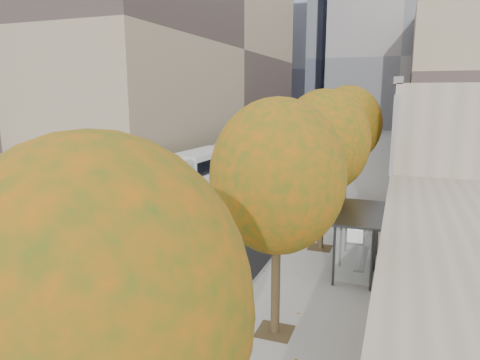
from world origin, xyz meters
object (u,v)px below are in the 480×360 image
at_px(bus_shelter, 363,222).
at_px(cyclist, 118,325).
at_px(bus_far, 232,159).
at_px(distant_car, 263,153).
at_px(bus_near, 88,211).

relative_size(bus_shelter, cyclist, 2.23).
bearing_deg(bus_far, bus_shelter, -51.51).
height_order(bus_shelter, distant_car, bus_shelter).
xyz_separation_m(bus_shelter, bus_far, (-13.09, 18.17, -0.53)).
distance_m(cyclist, distant_car, 38.69).
height_order(bus_near, bus_far, bus_near).
bearing_deg(cyclist, bus_far, 117.06).
distance_m(bus_shelter, distant_car, 32.71).
xyz_separation_m(bus_near, cyclist, (6.86, -7.07, -0.96)).
bearing_deg(bus_far, bus_near, -87.25).
relative_size(bus_far, cyclist, 9.28).
relative_size(bus_near, cyclist, 9.46).
bearing_deg(bus_near, bus_shelter, 3.57).
xyz_separation_m(bus_shelter, cyclist, (-6.22, -8.30, -1.46)).
bearing_deg(distant_car, bus_shelter, -49.51).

